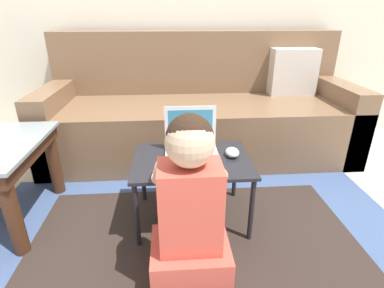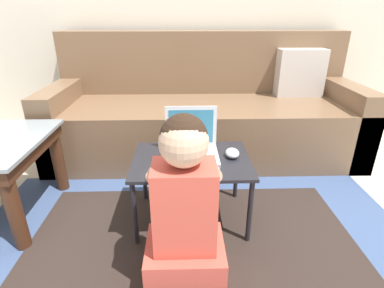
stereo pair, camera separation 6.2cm
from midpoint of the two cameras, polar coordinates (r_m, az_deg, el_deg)
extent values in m
plane|color=beige|center=(1.64, -0.63, -15.47)|extent=(16.00, 16.00, 0.00)
cube|color=#3D517A|center=(1.53, -0.65, -18.59)|extent=(2.21, 1.33, 0.01)
cube|color=#2D231E|center=(1.53, -0.65, -18.45)|extent=(1.59, 0.96, 0.00)
cube|color=brown|center=(2.34, 0.74, 3.11)|extent=(2.27, 0.82, 0.42)
cube|color=brown|center=(2.53, 0.15, 15.33)|extent=(2.27, 0.18, 0.48)
cube|color=brown|center=(2.46, -24.56, 3.63)|extent=(0.16, 0.82, 0.56)
cube|color=brown|center=(2.62, 24.46, 4.79)|extent=(0.16, 0.82, 0.56)
cube|color=beige|center=(2.56, 18.00, 12.91)|extent=(0.36, 0.14, 0.36)
cylinder|color=#422314|center=(1.59, -31.96, -11.32)|extent=(0.07, 0.07, 0.43)
cylinder|color=#422314|center=(2.00, -25.67, -2.95)|extent=(0.07, 0.07, 0.43)
cube|color=black|center=(1.50, -1.22, -3.15)|extent=(0.59, 0.43, 0.02)
cylinder|color=black|center=(1.45, -11.72, -13.30)|extent=(0.02, 0.02, 0.35)
cylinder|color=black|center=(1.48, 10.04, -12.43)|extent=(0.02, 0.02, 0.35)
cylinder|color=black|center=(1.77, -10.32, -5.85)|extent=(0.02, 0.02, 0.35)
cylinder|color=black|center=(1.79, 7.19, -5.27)|extent=(0.02, 0.02, 0.35)
cube|color=silver|center=(1.51, -1.18, -2.36)|extent=(0.27, 0.23, 0.02)
cube|color=silver|center=(1.48, -1.14, -2.31)|extent=(0.22, 0.14, 0.00)
cube|color=silver|center=(1.56, -1.44, 3.38)|extent=(0.27, 0.01, 0.22)
cube|color=teal|center=(1.56, -1.43, 3.33)|extent=(0.23, 0.00, 0.18)
ellipsoid|color=silver|center=(1.53, 6.52, -1.59)|extent=(0.07, 0.09, 0.04)
cube|color=#CC4C3D|center=(1.31, -1.78, -21.70)|extent=(0.31, 0.26, 0.20)
cube|color=#CC4C3D|center=(1.14, -1.96, -11.97)|extent=(0.23, 0.17, 0.35)
sphere|color=tan|center=(1.01, -2.16, 0.17)|extent=(0.17, 0.17, 0.17)
sphere|color=black|center=(1.01, -2.20, 1.21)|extent=(0.17, 0.17, 0.17)
cylinder|color=tan|center=(1.20, -7.48, -5.04)|extent=(0.06, 0.28, 0.14)
cylinder|color=tan|center=(1.21, 2.88, -4.70)|extent=(0.06, 0.28, 0.14)
camera|label=1|loc=(0.03, -91.17, -0.52)|focal=28.00mm
camera|label=2|loc=(0.03, 88.83, 0.52)|focal=28.00mm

